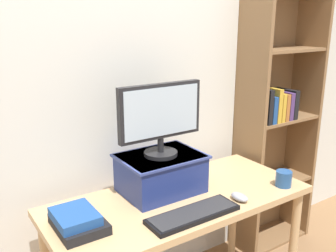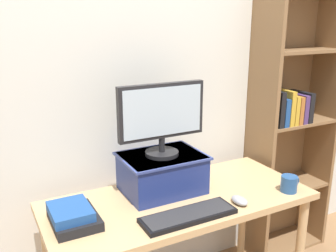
# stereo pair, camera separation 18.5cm
# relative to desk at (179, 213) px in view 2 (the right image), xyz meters

# --- Properties ---
(back_wall) EXTENTS (7.00, 0.08, 2.60)m
(back_wall) POSITION_rel_desk_xyz_m (0.00, 0.45, 0.64)
(back_wall) COLOR silver
(back_wall) RESTS_ON ground_plane
(desk) EXTENTS (1.39, 0.60, 0.76)m
(desk) POSITION_rel_desk_xyz_m (0.00, 0.00, 0.00)
(desk) COLOR tan
(desk) RESTS_ON ground_plane
(bookshelf_unit) EXTENTS (0.60, 0.28, 1.91)m
(bookshelf_unit) POSITION_rel_desk_xyz_m (1.03, 0.29, 0.31)
(bookshelf_unit) COLOR olive
(bookshelf_unit) RESTS_ON ground_plane
(riser_box) EXTENTS (0.43, 0.33, 0.20)m
(riser_box) POSITION_rel_desk_xyz_m (-0.04, 0.12, 0.20)
(riser_box) COLOR navy
(riser_box) RESTS_ON desk
(computer_monitor) EXTENTS (0.47, 0.18, 0.38)m
(computer_monitor) POSITION_rel_desk_xyz_m (-0.04, 0.11, 0.51)
(computer_monitor) COLOR black
(computer_monitor) RESTS_ON riser_box
(keyboard) EXTENTS (0.46, 0.15, 0.02)m
(keyboard) POSITION_rel_desk_xyz_m (-0.06, -0.20, 0.10)
(keyboard) COLOR black
(keyboard) RESTS_ON desk
(computer_mouse) EXTENTS (0.06, 0.10, 0.04)m
(computer_mouse) POSITION_rel_desk_xyz_m (0.23, -0.20, 0.11)
(computer_mouse) COLOR #99999E
(computer_mouse) RESTS_ON desk
(book_stack) EXTENTS (0.20, 0.26, 0.09)m
(book_stack) POSITION_rel_desk_xyz_m (-0.55, 0.00, 0.13)
(book_stack) COLOR black
(book_stack) RESTS_ON desk
(coffee_mug) EXTENTS (0.12, 0.09, 0.09)m
(coffee_mug) POSITION_rel_desk_xyz_m (0.56, -0.21, 0.13)
(coffee_mug) COLOR #234C84
(coffee_mug) RESTS_ON desk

